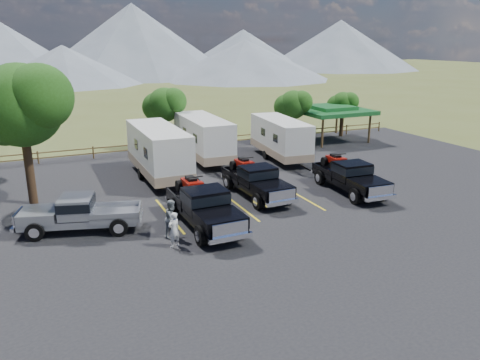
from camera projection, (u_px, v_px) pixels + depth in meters
name	position (u px, v px, depth m)	size (l,w,h in m)	color
ground	(306.00, 225.00, 23.58)	(320.00, 320.00, 0.00)	#4B5323
asphalt_lot	(278.00, 206.00, 26.20)	(44.00, 34.00, 0.04)	black
stall_lines	(270.00, 200.00, 27.07)	(12.12, 5.50, 0.01)	gold
tree_big_nw	(20.00, 105.00, 24.99)	(5.54, 5.18, 7.84)	black
tree_ne_a	(293.00, 105.00, 40.96)	(3.11, 2.92, 4.76)	black
tree_ne_b	(343.00, 104.00, 44.27)	(2.77, 2.59, 4.27)	black
tree_north	(164.00, 105.00, 38.33)	(3.46, 3.24, 5.25)	black
rail_fence	(213.00, 141.00, 40.37)	(36.12, 0.12, 1.00)	brown
pavilion	(331.00, 110.00, 42.71)	(6.20, 6.20, 3.22)	brown
mountain_range	(44.00, 45.00, 111.12)	(209.00, 71.00, 20.00)	slate
rig_left	(204.00, 205.00, 23.17)	(2.42, 6.58, 2.18)	black
rig_center	(256.00, 180.00, 27.57)	(2.30, 6.26, 2.08)	black
rig_right	(349.00, 176.00, 28.40)	(2.52, 6.35, 2.08)	black
trailer_left	(158.00, 152.00, 30.85)	(2.66, 9.89, 3.45)	silver
trailer_center	(203.00, 138.00, 35.48)	(2.66, 9.55, 3.32)	silver
trailer_right	(280.00, 138.00, 36.02)	(3.04, 8.99, 3.11)	silver
pickup_silver	(80.00, 213.00, 22.48)	(6.17, 3.39, 1.77)	#93969C
person_a	(174.00, 230.00, 20.75)	(0.60, 0.39, 1.64)	silver
person_b	(172.00, 218.00, 21.86)	(0.88, 0.69, 1.82)	slate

